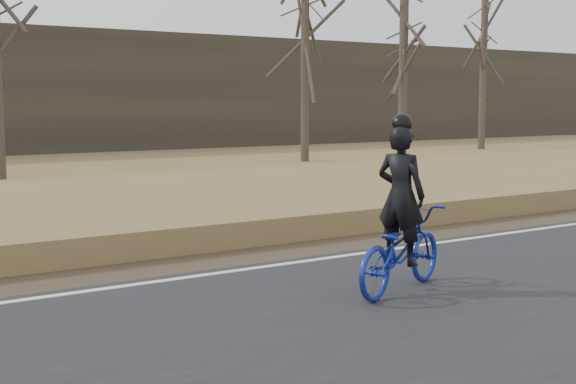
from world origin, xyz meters
TOP-DOWN VIEW (x-y plane):
  - ground at (0.00, 0.00)m, footprint 120.00×120.00m
  - edge_line at (0.00, 0.20)m, footprint 120.00×0.12m
  - shoulder at (0.00, 1.20)m, footprint 120.00×1.60m
  - embankment at (0.00, 4.20)m, footprint 120.00×5.00m
  - ballast at (0.00, 8.00)m, footprint 120.00×3.00m
  - railroad at (0.00, 8.00)m, footprint 120.00×2.40m
  - treeline_backdrop at (0.00, 30.00)m, footprint 120.00×4.00m
  - cyclist at (-4.22, -2.03)m, footprint 2.16×1.38m
  - bare_tree_center at (8.24, 17.50)m, footprint 0.36×0.36m
  - bare_tree_right at (10.65, 14.21)m, footprint 0.36×0.36m
  - bare_tree_far_right at (20.96, 19.40)m, footprint 0.36×0.36m

SIDE VIEW (x-z plane):
  - ground at x=0.00m, z-range 0.00..0.00m
  - shoulder at x=0.00m, z-range 0.00..0.04m
  - edge_line at x=0.00m, z-range 0.06..0.07m
  - embankment at x=0.00m, z-range 0.00..0.44m
  - ballast at x=0.00m, z-range 0.00..0.45m
  - railroad at x=0.00m, z-range 0.38..0.67m
  - cyclist at x=-4.22m, z-range -0.36..1.91m
  - treeline_backdrop at x=0.00m, z-range 0.00..6.00m
  - bare_tree_right at x=10.65m, z-range 0.00..7.29m
  - bare_tree_far_right at x=20.96m, z-range 0.00..8.19m
  - bare_tree_center at x=8.24m, z-range 0.00..9.61m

